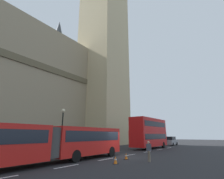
{
  "coord_description": "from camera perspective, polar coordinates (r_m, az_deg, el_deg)",
  "views": [
    {
      "loc": [
        -16.35,
        -10.51,
        2.2
      ],
      "look_at": [
        6.6,
        5.9,
        9.59
      ],
      "focal_mm": 27.87,
      "sensor_mm": 36.0,
      "label": 1
    }
  ],
  "objects": [
    {
      "name": "ground_plane",
      "position": [
        19.56,
        3.02,
        -21.12
      ],
      "size": [
        160.0,
        160.0,
        0.0
      ],
      "primitive_type": "plane",
      "color": "#262628"
    },
    {
      "name": "sedan_lead",
      "position": [
        42.22,
        18.72,
        -15.68
      ],
      "size": [
        4.4,
        1.86,
        1.85
      ],
      "color": "gray",
      "rests_on": "ground_plane"
    },
    {
      "name": "articulated_bus",
      "position": [
        15.21,
        -20.55,
        -15.5
      ],
      "size": [
        17.18,
        2.54,
        2.9
      ],
      "color": "red",
      "rests_on": "ground_plane"
    },
    {
      "name": "pedestrian_near_cones",
      "position": [
        16.14,
        11.99,
        -18.95
      ],
      "size": [
        0.44,
        0.46,
        1.69
      ],
      "color": "#726651",
      "rests_on": "ground_plane"
    },
    {
      "name": "traffic_cone_middle",
      "position": [
        17.37,
        4.65,
        -20.97
      ],
      "size": [
        0.36,
        0.36,
        0.58
      ],
      "color": "black",
      "rests_on": "ground_plane"
    },
    {
      "name": "double_decker_bus",
      "position": [
        31.07,
        12.16,
        -13.42
      ],
      "size": [
        9.79,
        2.54,
        4.9
      ],
      "color": "red",
      "rests_on": "ground_plane"
    },
    {
      "name": "traffic_cone_west",
      "position": [
        14.71,
        1.15,
        -22.16
      ],
      "size": [
        0.36,
        0.36,
        0.58
      ],
      "color": "black",
      "rests_on": "ground_plane"
    },
    {
      "name": "street_lamp",
      "position": [
        21.82,
        -16.05,
        -11.88
      ],
      "size": [
        0.44,
        0.44,
        5.27
      ],
      "color": "black",
      "rests_on": "ground_plane"
    },
    {
      "name": "lane_centre_marking",
      "position": [
        19.27,
        2.42,
        -21.21
      ],
      "size": [
        34.4,
        0.16,
        0.01
      ],
      "color": "silver",
      "rests_on": "ground_plane"
    }
  ]
}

